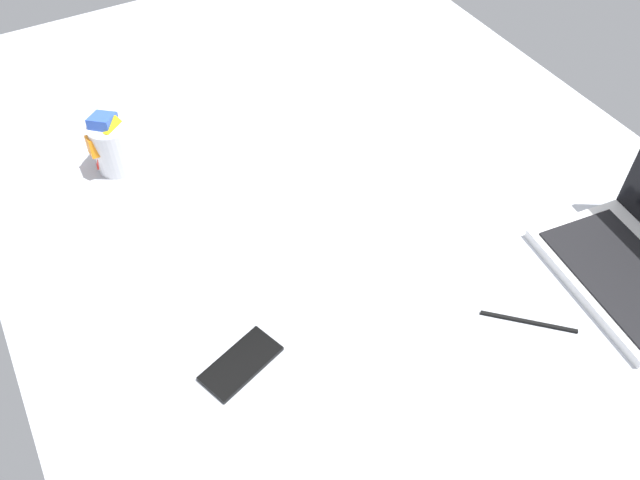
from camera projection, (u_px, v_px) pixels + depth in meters
bed_mattress at (317, 193)px, 152.87cm from camera, size 180.00×140.00×18.00cm
snack_cup at (112, 145)px, 141.31cm from camera, size 9.35×9.78×13.42cm
cell_phone at (241, 363)px, 111.52cm from camera, size 11.05×15.46×0.80cm
charger_cable at (529, 322)px, 117.35cm from camera, size 12.06×12.81×0.60cm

